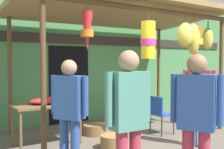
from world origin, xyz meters
TOP-DOWN VIEW (x-y plane):
  - ground_plane at (0.00, 0.00)m, footprint 30.00×30.00m
  - shop_facade at (-0.00, 2.48)m, footprint 12.02×0.29m
  - market_stall_canopy at (0.07, 0.71)m, footprint 4.82×2.66m
  - display_table at (-1.80, 0.76)m, footprint 1.23×0.69m
  - flower_heap_on_table at (-1.78, 0.80)m, footprint 0.63×0.44m
  - folding_chair at (0.56, 0.19)m, footprint 0.41×0.41m
  - wicker_basket_by_table at (-0.85, -0.12)m, footprint 0.47×0.47m
  - wicker_basket_spare at (-0.65, 0.94)m, footprint 0.49×0.49m
  - parked_bicycle at (3.03, 0.57)m, footprint 1.75×0.44m
  - vendor_in_orange at (-2.02, -0.78)m, footprint 0.40×0.51m
  - customer_foreground at (-1.12, -2.24)m, footprint 0.39×0.52m
  - shopper_by_bananas at (0.57, -0.88)m, footprint 0.41×0.50m
  - passerby_at_right at (-1.80, -1.88)m, footprint 0.59×0.23m

SIDE VIEW (x-z plane):
  - ground_plane at x=0.00m, z-range 0.00..0.00m
  - wicker_basket_spare at x=-0.65m, z-range 0.00..0.22m
  - wicker_basket_by_table at x=-0.85m, z-range 0.00..0.25m
  - parked_bicycle at x=3.03m, z-range -0.11..0.81m
  - folding_chair at x=0.56m, z-range 0.08..0.92m
  - display_table at x=-1.80m, z-range 0.30..1.10m
  - flower_heap_on_table at x=-1.78m, z-range 0.79..0.92m
  - vendor_in_orange at x=-2.02m, z-range 0.15..1.77m
  - shopper_by_bananas at x=0.57m, z-range 0.15..1.82m
  - customer_foreground at x=-1.12m, z-range 0.16..1.84m
  - passerby_at_right at x=-1.80m, z-range 0.16..1.89m
  - shop_facade at x=0.00m, z-range 0.00..3.51m
  - market_stall_canopy at x=0.07m, z-range 1.12..4.00m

